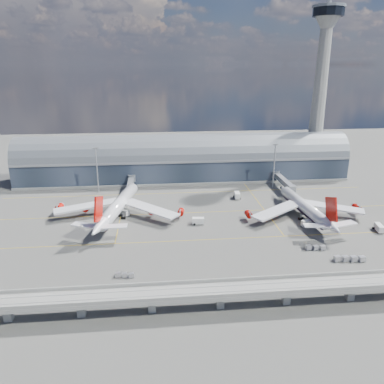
{
  "coord_description": "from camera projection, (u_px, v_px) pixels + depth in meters",
  "views": [
    {
      "loc": [
        -17.46,
        -147.47,
        68.04
      ],
      "look_at": [
        -1.92,
        10.0,
        14.0
      ],
      "focal_mm": 35.0,
      "sensor_mm": 36.0,
      "label": 1
    }
  ],
  "objects": [
    {
      "name": "ground",
      "position": [
        199.0,
        230.0,
        162.49
      ],
      "size": [
        500.0,
        500.0,
        0.0
      ],
      "primitive_type": "plane",
      "color": "#474744",
      "rests_on": "ground"
    },
    {
      "name": "taxi_lines",
      "position": [
        193.0,
        211.0,
        183.31
      ],
      "size": [
        200.0,
        80.12,
        0.01
      ],
      "color": "gold",
      "rests_on": "ground"
    },
    {
      "name": "terminal",
      "position": [
        184.0,
        161.0,
        232.27
      ],
      "size": [
        200.0,
        30.0,
        28.0
      ],
      "color": "#212A37",
      "rests_on": "ground"
    },
    {
      "name": "control_tower",
      "position": [
        320.0,
        92.0,
        231.86
      ],
      "size": [
        19.0,
        19.0,
        103.0
      ],
      "color": "gray",
      "rests_on": "ground"
    },
    {
      "name": "guideway",
      "position": [
        220.0,
        292.0,
        108.98
      ],
      "size": [
        220.0,
        8.5,
        7.2
      ],
      "color": "gray",
      "rests_on": "ground"
    },
    {
      "name": "floodlight_mast_left",
      "position": [
        97.0,
        169.0,
        205.24
      ],
      "size": [
        3.0,
        0.7,
        25.7
      ],
      "color": "gray",
      "rests_on": "ground"
    },
    {
      "name": "floodlight_mast_right",
      "position": [
        274.0,
        165.0,
        214.53
      ],
      "size": [
        3.0,
        0.7,
        25.7
      ],
      "color": "gray",
      "rests_on": "ground"
    },
    {
      "name": "airliner_left",
      "position": [
        118.0,
        206.0,
        173.69
      ],
      "size": [
        61.32,
        64.58,
        19.8
      ],
      "rotation": [
        0.0,
        0.0,
        -0.21
      ],
      "color": "white",
      "rests_on": "ground"
    },
    {
      "name": "airliner_right",
      "position": [
        305.0,
        208.0,
        173.63
      ],
      "size": [
        56.89,
        59.46,
        18.86
      ],
      "rotation": [
        0.0,
        0.0,
        0.06
      ],
      "color": "white",
      "rests_on": "ground"
    },
    {
      "name": "jet_bridge_left",
      "position": [
        131.0,
        184.0,
        207.87
      ],
      "size": [
        4.4,
        28.0,
        7.25
      ],
      "color": "gray",
      "rests_on": "ground"
    },
    {
      "name": "jet_bridge_right",
      "position": [
        283.0,
        180.0,
        214.06
      ],
      "size": [
        4.4,
        32.0,
        7.25
      ],
      "color": "gray",
      "rests_on": "ground"
    },
    {
      "name": "service_truck_1",
      "position": [
        198.0,
        221.0,
        167.74
      ],
      "size": [
        5.47,
        3.06,
        3.04
      ],
      "rotation": [
        0.0,
        0.0,
        1.46
      ],
      "color": "silver",
      "rests_on": "ground"
    },
    {
      "name": "service_truck_2",
      "position": [
        310.0,
        223.0,
        165.73
      ],
      "size": [
        8.36,
        4.15,
        2.91
      ],
      "rotation": [
        0.0,
        0.0,
        1.81
      ],
      "color": "silver",
      "rests_on": "ground"
    },
    {
      "name": "service_truck_3",
      "position": [
        379.0,
        228.0,
        160.75
      ],
      "size": [
        3.4,
        6.47,
        2.97
      ],
      "rotation": [
        0.0,
        0.0,
        -0.18
      ],
      "color": "silver",
      "rests_on": "ground"
    },
    {
      "name": "service_truck_4",
      "position": [
        237.0,
        195.0,
        199.97
      ],
      "size": [
        3.26,
        5.94,
        3.33
      ],
      "rotation": [
        0.0,
        0.0,
        -0.09
      ],
      "color": "silver",
      "rests_on": "ground"
    },
    {
      "name": "service_truck_5",
      "position": [
        124.0,
        212.0,
        177.75
      ],
      "size": [
        5.68,
        5.88,
        2.86
      ],
      "rotation": [
        0.0,
        0.0,
        0.75
      ],
      "color": "silver",
      "rests_on": "ground"
    },
    {
      "name": "cargo_train_0",
      "position": [
        125.0,
        275.0,
        125.94
      ],
      "size": [
        6.89,
        2.55,
        1.51
      ],
      "rotation": [
        0.0,
        0.0,
        1.74
      ],
      "color": "gray",
      "rests_on": "ground"
    },
    {
      "name": "cargo_train_1",
      "position": [
        349.0,
        259.0,
        136.1
      ],
      "size": [
        11.77,
        3.28,
        1.94
      ],
      "rotation": [
        0.0,
        0.0,
        1.7
      ],
      "color": "gray",
      "rests_on": "ground"
    },
    {
      "name": "cargo_train_2",
      "position": [
        316.0,
        248.0,
        144.57
      ],
      "size": [
        7.94,
        2.74,
        1.74
      ],
      "rotation": [
        0.0,
        0.0,
        1.71
      ],
      "color": "gray",
      "rests_on": "ground"
    }
  ]
}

